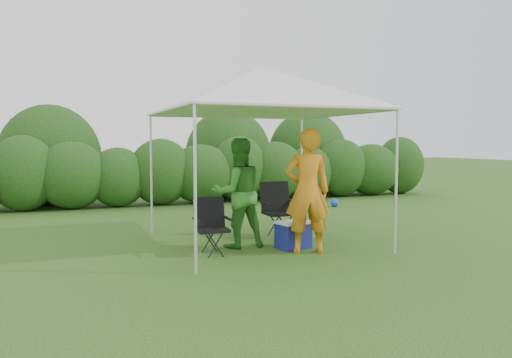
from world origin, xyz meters
name	(u,v)px	position (x,y,z in m)	size (l,w,h in m)	color
ground	(274,249)	(0.00, 0.00, 0.00)	(70.00, 70.00, 0.00)	#37621E
hedge	(185,173)	(0.10, 6.00, 0.83)	(15.63, 1.53, 1.80)	#244E18
canopy	(261,90)	(0.00, 0.50, 2.46)	(3.10, 3.10, 2.83)	silver
chair_right	(278,206)	(0.47, 0.88, 0.54)	(0.59, 0.54, 0.95)	black
chair_left	(211,222)	(-0.99, 0.04, 0.47)	(0.53, 0.49, 0.82)	black
man	(308,191)	(0.35, -0.44, 0.92)	(0.67, 0.44, 1.84)	orange
woman	(238,193)	(-0.46, 0.32, 0.85)	(0.82, 0.64, 1.70)	#36832B
cooler	(293,235)	(0.28, -0.11, 0.21)	(0.57, 0.47, 0.42)	navy
bottle	(298,215)	(0.34, -0.15, 0.53)	(0.06, 0.06, 0.21)	#592D0C
lawn_toy	(325,202)	(3.24, 4.06, 0.12)	(0.53, 0.44, 0.26)	gold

